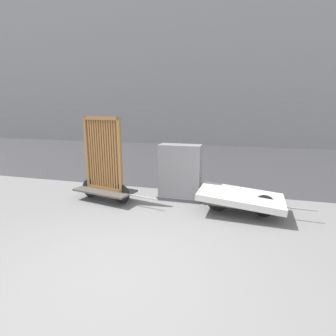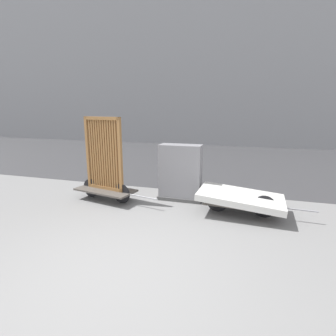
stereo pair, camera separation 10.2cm
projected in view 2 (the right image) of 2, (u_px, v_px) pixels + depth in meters
ground_plane at (112, 276)px, 3.38m from camera, size 60.00×60.00×0.00m
road_strip at (205, 160)px, 10.96m from camera, size 56.00×8.73×0.01m
building_facade at (223, 66)px, 15.88m from camera, size 48.00×4.00×9.20m
bike_cart_with_bedframe at (105, 171)px, 6.03m from camera, size 2.14×0.92×1.93m
bike_cart_with_mattress at (241, 199)px, 5.27m from camera, size 2.27×1.09×0.49m
utility_cabinet at (180, 174)px, 6.09m from camera, size 1.02×0.45×1.30m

